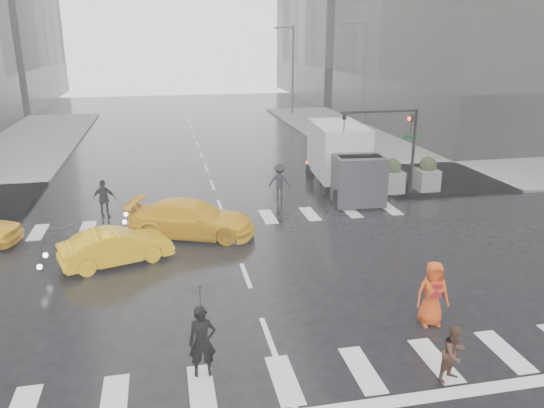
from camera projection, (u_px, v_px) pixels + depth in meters
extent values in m
plane|color=black|center=(246.00, 275.00, 18.48)|extent=(120.00, 120.00, 0.00)
cube|color=slate|center=(473.00, 149.00, 38.55)|extent=(35.00, 35.00, 0.15)
cube|color=#292724|center=(511.00, 102.00, 48.60)|extent=(26.05, 26.05, 4.40)
cube|color=#292724|center=(385.00, 78.00, 75.66)|extent=(26.05, 26.05, 4.40)
cylinder|color=black|center=(413.00, 153.00, 27.19)|extent=(0.16, 0.16, 4.50)
cylinder|color=black|center=(379.00, 112.00, 26.15)|extent=(4.00, 0.12, 0.12)
imported|color=black|center=(411.00, 125.00, 26.70)|extent=(0.16, 0.20, 1.00)
imported|color=black|center=(344.00, 123.00, 25.96)|extent=(0.16, 0.20, 1.00)
sphere|color=#FF190C|center=(409.00, 119.00, 26.59)|extent=(0.20, 0.20, 0.20)
cube|color=#0B501B|center=(412.00, 137.00, 27.24)|extent=(0.90, 0.03, 0.22)
cylinder|color=#59595B|center=(363.00, 89.00, 36.03)|extent=(0.20, 0.20, 9.00)
cylinder|color=#59595B|center=(354.00, 22.00, 34.55)|extent=(1.80, 0.12, 0.12)
cube|color=#59595B|center=(340.00, 24.00, 34.41)|extent=(0.50, 0.22, 0.15)
cylinder|color=#59595B|center=(293.00, 71.00, 54.69)|extent=(0.20, 0.20, 9.00)
cylinder|color=#59595B|center=(285.00, 27.00, 53.21)|extent=(1.80, 0.12, 0.12)
cube|color=#59595B|center=(276.00, 28.00, 53.07)|extent=(0.50, 0.22, 0.15)
cube|color=slate|center=(355.00, 184.00, 27.27)|extent=(1.10, 1.10, 1.10)
sphere|color=black|center=(356.00, 169.00, 27.03)|extent=(0.90, 0.90, 0.90)
cube|color=slate|center=(391.00, 182.00, 27.66)|extent=(1.10, 1.10, 1.10)
sphere|color=black|center=(392.00, 167.00, 27.41)|extent=(0.90, 0.90, 0.90)
cube|color=slate|center=(427.00, 180.00, 28.04)|extent=(1.10, 1.10, 1.10)
sphere|color=black|center=(428.00, 165.00, 27.80)|extent=(0.90, 0.90, 0.90)
imported|color=black|center=(202.00, 342.00, 12.81)|extent=(0.68, 0.45, 1.84)
imported|color=black|center=(201.00, 302.00, 12.49)|extent=(0.98, 0.99, 0.88)
imported|color=#49281A|center=(454.00, 354.00, 12.69)|extent=(0.84, 0.75, 1.43)
imported|color=#DF460F|center=(433.00, 294.00, 15.09)|extent=(1.02, 0.73, 1.95)
cube|color=maroon|center=(436.00, 291.00, 14.87)|extent=(0.30, 0.19, 0.40)
imported|color=black|center=(104.00, 199.00, 24.15)|extent=(1.10, 0.75, 1.77)
imported|color=black|center=(280.00, 181.00, 27.06)|extent=(1.29, 0.99, 1.76)
imported|color=#FFB90D|center=(116.00, 247.00, 19.29)|extent=(4.21, 2.60, 1.31)
imported|color=#FFB90D|center=(192.00, 219.00, 21.93)|extent=(5.03, 3.50, 1.51)
cube|color=silver|center=(338.00, 150.00, 28.59)|extent=(2.46, 4.71, 2.77)
cube|color=#2D2D32|center=(359.00, 180.00, 25.77)|extent=(2.36, 1.84, 2.36)
cube|color=black|center=(359.00, 166.00, 25.56)|extent=(2.05, 0.92, 0.92)
cylinder|color=black|center=(338.00, 199.00, 25.62)|extent=(0.29, 0.92, 0.92)
cylinder|color=black|center=(380.00, 196.00, 26.04)|extent=(0.29, 0.92, 0.92)
cylinder|color=black|center=(325.00, 186.00, 27.73)|extent=(0.29, 0.92, 0.92)
cylinder|color=black|center=(363.00, 184.00, 28.14)|extent=(0.29, 0.92, 0.92)
cylinder|color=black|center=(310.00, 173.00, 30.41)|extent=(0.29, 0.92, 0.92)
cylinder|color=black|center=(346.00, 171.00, 30.82)|extent=(0.29, 0.92, 0.92)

